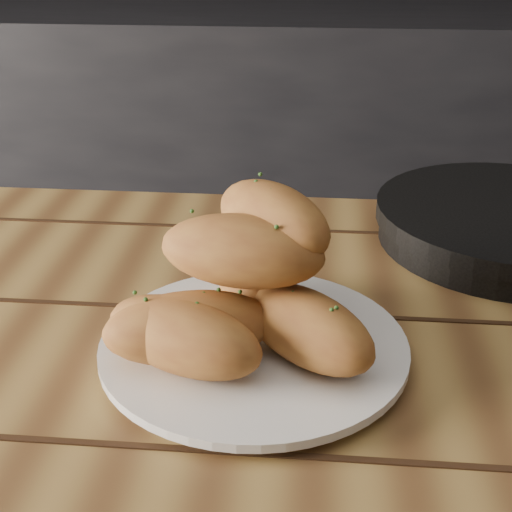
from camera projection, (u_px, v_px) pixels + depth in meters
The scene contains 4 objects.
counter at pixel (244, 190), 1.84m from camera, with size 2.80×0.60×0.90m, color black.
table at pixel (426, 481), 0.64m from camera, with size 1.37×0.83×0.75m.
plate at pixel (254, 349), 0.62m from camera, with size 0.27×0.27×0.02m.
bread_rolls at pixel (241, 292), 0.59m from camera, with size 0.25×0.22×0.13m.
Camera 1 is at (0.19, -0.01, 1.10)m, focal length 50.00 mm.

